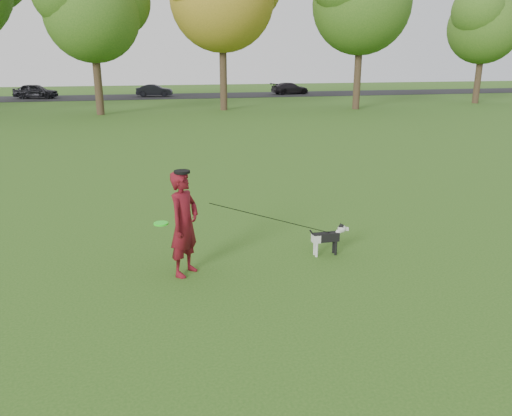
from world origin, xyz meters
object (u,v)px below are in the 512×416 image
object	(u,v)px
man	(184,224)
car_mid	(154,90)
car_left	(36,91)
dog	(329,236)
car_right	(290,88)

from	to	relation	value
man	car_mid	bearing A→B (deg)	37.40
car_left	man	bearing A→B (deg)	-155.05
car_mid	dog	bearing A→B (deg)	-167.41
dog	car_left	bearing A→B (deg)	105.91
car_mid	car_right	size ratio (longest dim) A/B	0.86
car_left	car_right	world-z (taller)	car_left
man	car_right	distance (m)	42.30
car_left	car_right	size ratio (longest dim) A/B	0.97
car_left	car_mid	distance (m)	10.10
car_left	car_mid	size ratio (longest dim) A/B	1.13
man	car_mid	size ratio (longest dim) A/B	0.54
car_right	car_left	bearing A→B (deg)	80.38
man	dog	bearing A→B (deg)	-45.84
car_left	car_mid	xyz separation A→B (m)	(10.10, 0.00, -0.09)
dog	car_right	bearing A→B (deg)	73.46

